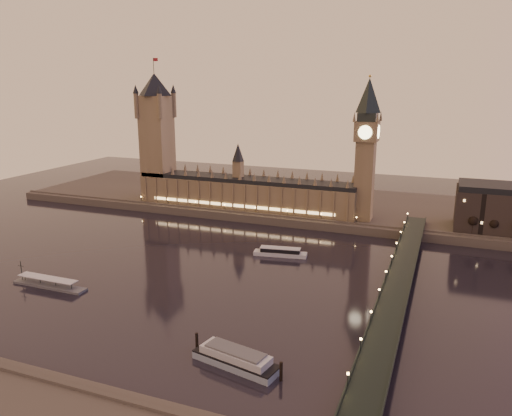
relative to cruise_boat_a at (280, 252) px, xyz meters
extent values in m
plane|color=black|center=(-17.43, -39.27, -2.33)|extent=(700.00, 700.00, 0.00)
cube|color=#423D35|center=(12.57, 125.73, 0.67)|extent=(560.00, 130.00, 6.00)
cube|color=brown|center=(-57.43, 81.73, 14.67)|extent=(180.00, 26.00, 22.00)
cube|color=black|center=(-57.43, 81.73, 27.27)|extent=(180.00, 22.00, 3.20)
cube|color=#FFCC7F|center=(-57.43, 68.23, 8.67)|extent=(153.00, 0.25, 2.20)
cube|color=brown|center=(-137.43, 81.73, 47.67)|extent=(22.00, 22.00, 88.00)
cone|color=black|center=(-137.43, 81.73, 100.67)|extent=(31.68, 31.68, 18.00)
cylinder|color=black|center=(-137.43, 81.73, 115.67)|extent=(0.44, 0.44, 12.00)
cube|color=maroon|center=(-135.23, 81.73, 120.17)|extent=(4.00, 0.15, 2.50)
cube|color=brown|center=(36.57, 81.73, 32.67)|extent=(13.00, 13.00, 58.00)
cube|color=brown|center=(36.57, 81.73, 68.67)|extent=(16.00, 16.00, 14.00)
cylinder|color=#FFEAA5|center=(36.57, 73.55, 68.67)|extent=(9.60, 0.35, 9.60)
cylinder|color=#FFEAA5|center=(28.39, 81.73, 68.67)|extent=(0.35, 9.60, 9.60)
cube|color=black|center=(36.57, 81.73, 78.67)|extent=(13.00, 13.00, 6.00)
cone|color=black|center=(36.57, 81.73, 93.67)|extent=(17.68, 17.68, 24.00)
sphere|color=gold|center=(36.57, 81.73, 106.67)|extent=(2.00, 2.00, 2.00)
cube|color=black|center=(74.57, -39.27, 5.67)|extent=(13.00, 260.00, 2.00)
cube|color=black|center=(68.27, -39.27, 7.17)|extent=(0.60, 260.00, 1.00)
cube|color=black|center=(80.87, -39.27, 7.17)|extent=(0.60, 260.00, 1.00)
cylinder|color=black|center=(109.37, 69.73, 7.55)|extent=(0.70, 0.70, 7.76)
sphere|color=black|center=(109.37, 69.73, 11.61)|extent=(5.17, 5.17, 5.17)
cylinder|color=black|center=(124.65, 69.73, 7.55)|extent=(0.70, 0.70, 7.76)
sphere|color=black|center=(124.65, 69.73, 11.61)|extent=(5.17, 5.17, 5.17)
cube|color=silver|center=(0.00, 0.00, -1.12)|extent=(33.72, 12.44, 2.42)
cube|color=black|center=(0.00, 0.00, 1.30)|extent=(25.05, 9.77, 2.42)
cube|color=silver|center=(0.00, 0.00, 2.73)|extent=(25.75, 10.16, 0.44)
cube|color=#92A6BA|center=(23.85, -123.90, -0.91)|extent=(36.16, 16.71, 2.83)
cube|color=black|center=(23.85, -123.90, 0.78)|extent=(36.16, 16.71, 0.55)
cube|color=silver|center=(23.85, -123.90, 2.47)|extent=(29.53, 14.31, 2.83)
cube|color=#595B5E|center=(23.85, -123.90, 4.27)|extent=(25.04, 12.36, 0.76)
cylinder|color=black|center=(4.64, -118.90, 1.38)|extent=(1.20, 1.20, 7.41)
cylinder|color=black|center=(43.07, -126.90, 1.38)|extent=(1.20, 1.20, 7.41)
cube|color=#595B5E|center=(-98.15, -90.34, -1.70)|extent=(43.71, 7.29, 1.25)
cube|color=silver|center=(-99.19, -90.34, 2.41)|extent=(35.39, 6.24, 0.31)
cylinder|color=black|center=(-116.88, -90.34, 4.13)|extent=(0.42, 0.42, 10.41)
cylinder|color=black|center=(-116.88, -90.34, 6.73)|extent=(4.16, 0.25, 0.25)
camera|label=1|loc=(92.82, -279.08, 103.00)|focal=35.00mm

